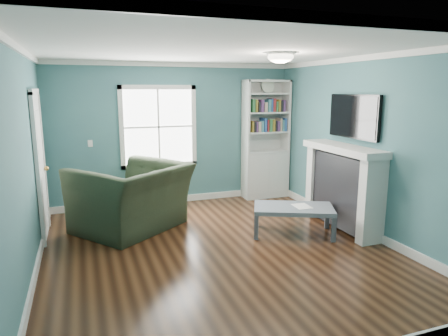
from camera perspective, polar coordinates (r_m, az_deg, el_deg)
name	(u,v)px	position (r m, az deg, el deg)	size (l,w,h in m)	color
floor	(219,250)	(5.46, -0.71, -11.68)	(5.00, 5.00, 0.00)	black
room_walls	(219,133)	(5.06, -0.75, 5.05)	(5.00, 5.00, 5.00)	#39646F
trim	(219,160)	(5.11, -0.74, 1.20)	(4.50, 5.00, 2.60)	white
window	(159,127)	(7.40, -9.32, 5.82)	(1.40, 0.06, 1.50)	white
bookshelf	(265,151)	(7.93, 5.92, 2.43)	(0.90, 0.35, 2.31)	silver
fireplace	(343,188)	(6.38, 16.62, -2.78)	(0.44, 1.58, 1.30)	black
tv	(354,116)	(6.29, 18.07, 7.01)	(0.06, 1.10, 0.65)	black
door	(40,164)	(6.27, -24.81, 0.51)	(0.12, 0.98, 2.17)	silver
ceiling_fixture	(281,56)	(5.50, 8.09, 15.52)	(0.38, 0.38, 0.15)	white
light_switch	(90,143)	(7.30, -18.57, 3.34)	(0.08, 0.01, 0.12)	white
recliner	(132,187)	(6.22, -13.06, -2.61)	(1.53, 1.00, 1.34)	black
coffee_table	(293,210)	(6.03, 9.90, -5.94)	(1.31, 1.05, 0.42)	#484D57
paper_sheet	(302,206)	(6.05, 11.07, -5.37)	(0.23, 0.29, 0.00)	white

